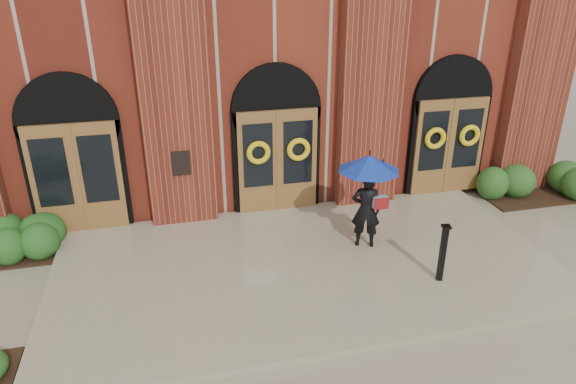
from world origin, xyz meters
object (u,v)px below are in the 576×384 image
object	(u,v)px
hedge_wall_right	(547,180)
metal_post	(443,252)
man_with_umbrella	(368,184)
hedge_wall_left	(33,236)

from	to	relation	value
hedge_wall_right	metal_post	bearing A→B (deg)	-146.68
man_with_umbrella	hedge_wall_left	world-z (taller)	man_with_umbrella
man_with_umbrella	metal_post	distance (m)	2.01
hedge_wall_right	hedge_wall_left	bearing A→B (deg)	180.00
hedge_wall_left	hedge_wall_right	xyz separation A→B (m)	(12.77, 0.00, 0.04)
hedge_wall_left	metal_post	bearing A→B (deg)	-22.59
man_with_umbrella	hedge_wall_right	bearing A→B (deg)	-144.40
metal_post	hedge_wall_left	size ratio (longest dim) A/B	0.41
man_with_umbrella	metal_post	world-z (taller)	man_with_umbrella
metal_post	hedge_wall_right	distance (m)	5.93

